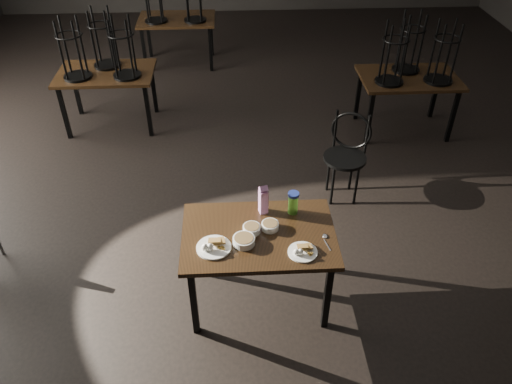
{
  "coord_description": "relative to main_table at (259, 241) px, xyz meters",
  "views": [
    {
      "loc": [
        -0.36,
        -4.62,
        3.38
      ],
      "look_at": [
        -0.18,
        -1.35,
        0.85
      ],
      "focal_mm": 35.0,
      "sensor_mm": 36.0,
      "label": 1
    }
  ],
  "objects": [
    {
      "name": "main_table",
      "position": [
        0.0,
        0.0,
        0.0
      ],
      "size": [
        1.2,
        0.8,
        0.75
      ],
      "color": "black",
      "rests_on": "ground"
    },
    {
      "name": "bowl_big",
      "position": [
        -0.12,
        -0.11,
        0.11
      ],
      "size": [
        0.17,
        0.17,
        0.06
      ],
      "color": "white",
      "rests_on": "main_table"
    },
    {
      "name": "plate_left",
      "position": [
        -0.35,
        -0.15,
        0.1
      ],
      "size": [
        0.26,
        0.26,
        0.09
      ],
      "color": "white",
      "rests_on": "main_table"
    },
    {
      "name": "bentwood_chair",
      "position": [
        1.0,
        1.44,
        -0.11
      ],
      "size": [
        0.5,
        0.5,
        0.94
      ],
      "rotation": [
        0.0,
        0.0,
        -0.42
      ],
      "color": "black",
      "rests_on": "ground"
    },
    {
      "name": "bg_table_left",
      "position": [
        -1.75,
        3.09,
        0.11
      ],
      "size": [
        1.2,
        0.8,
        1.48
      ],
      "color": "black",
      "rests_on": "ground"
    },
    {
      "name": "plate_right",
      "position": [
        0.31,
        -0.23,
        0.1
      ],
      "size": [
        0.22,
        0.22,
        0.07
      ],
      "color": "white",
      "rests_on": "main_table"
    },
    {
      "name": "bg_table_far",
      "position": [
        -1.0,
        5.04,
        0.08
      ],
      "size": [
        1.2,
        0.8,
        1.48
      ],
      "color": "black",
      "rests_on": "ground"
    },
    {
      "name": "bowl_far",
      "position": [
        0.09,
        0.05,
        0.11
      ],
      "size": [
        0.14,
        0.14,
        0.05
      ],
      "color": "white",
      "rests_on": "main_table"
    },
    {
      "name": "bg_table_right",
      "position": [
        2.02,
        2.74,
        0.11
      ],
      "size": [
        1.2,
        0.8,
        1.48
      ],
      "color": "black",
      "rests_on": "ground"
    },
    {
      "name": "juice_carton",
      "position": [
        0.05,
        0.26,
        0.2
      ],
      "size": [
        0.08,
        0.08,
        0.26
      ],
      "color": "#8C197D",
      "rests_on": "main_table"
    },
    {
      "name": "bowl_near",
      "position": [
        -0.05,
        0.03,
        0.11
      ],
      "size": [
        0.14,
        0.14,
        0.05
      ],
      "color": "white",
      "rests_on": "main_table"
    },
    {
      "name": "water_bottle",
      "position": [
        0.29,
        0.24,
        0.18
      ],
      "size": [
        0.12,
        0.12,
        0.2
      ],
      "color": "#6ED73F",
      "rests_on": "main_table"
    },
    {
      "name": "spoon",
      "position": [
        0.51,
        -0.08,
        0.08
      ],
      "size": [
        0.05,
        0.19,
        0.01
      ],
      "color": "silver",
      "rests_on": "main_table"
    }
  ]
}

